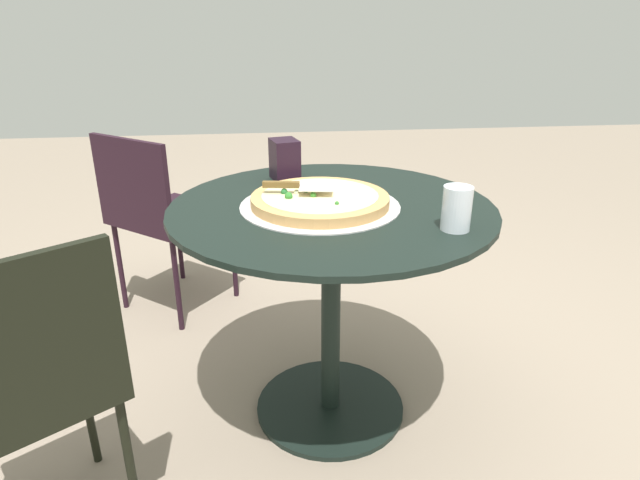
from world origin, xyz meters
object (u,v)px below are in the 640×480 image
Objects in this scene: pizza_server at (298,186)px; patio_chair_far at (159,209)px; pizza_on_tray at (320,201)px; patio_chair_near at (35,381)px; patio_table at (331,263)px; drinking_cup at (457,208)px; napkin_dispenser at (285,160)px.

patio_chair_far is at bearing -54.59° from pizza_server.
pizza_on_tray is 0.56× the size of patio_chair_near.
pizza_server is at bearing -5.60° from patio_table.
drinking_cup is 0.68m from napkin_dispenser.
napkin_dispenser is 0.81m from patio_chair_far.
patio_table is 2.05× the size of pizza_on_tray.
pizza_server is at bearing -145.93° from patio_chair_near.
patio_table is 8.31× the size of drinking_cup.
drinking_cup is 0.14× the size of patio_chair_near.
patio_chair_near is (0.75, 0.43, -0.07)m from patio_table.
drinking_cup reaches higher than patio_chair_near.
patio_chair_near is at bearing 10.18° from drinking_cup.
pizza_server is at bearing 125.41° from patio_chair_far.
pizza_server reaches higher than pizza_on_tray.
napkin_dispenser is at bearing -51.81° from drinking_cup.
patio_table is at bearing -39.07° from drinking_cup.
napkin_dispenser is (0.09, -0.30, 0.05)m from pizza_on_tray.
drinking_cup is at bearing -169.82° from patio_chair_near.
patio_chair_near is (0.63, 0.73, -0.33)m from napkin_dispenser.
pizza_on_tray is at bearing -34.73° from drinking_cup.
pizza_on_tray is 3.45× the size of napkin_dispenser.
patio_table is 4.58× the size of pizza_server.
patio_table is 1.04m from patio_chair_far.
drinking_cup is (-0.40, 0.25, -0.00)m from pizza_server.
pizza_on_tray is 0.08m from pizza_server.
pizza_on_tray is 0.32m from napkin_dispenser.
patio_chair_far is at bearing -94.25° from patio_chair_near.
patio_chair_far is (0.54, -0.50, -0.33)m from napkin_dispenser.
napkin_dispenser is 1.01m from patio_chair_near.
patio_table is at bearing -150.24° from patio_chair_near.
napkin_dispenser is at bearing -67.13° from patio_table.
pizza_server is 1.02m from patio_chair_far.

